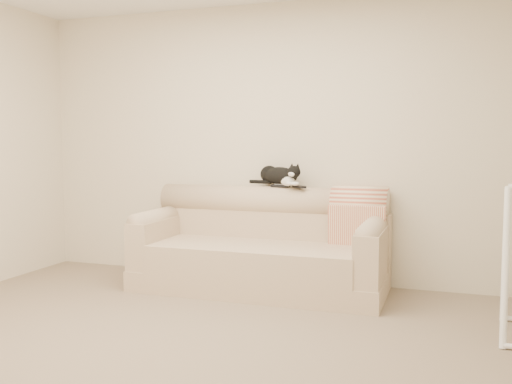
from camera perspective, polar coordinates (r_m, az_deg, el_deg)
ground_plane at (r=3.74m, az=-6.15°, el=-15.50°), size 5.00×5.00×0.00m
room_shell at (r=3.51m, az=-6.39°, el=8.56°), size 5.04×4.04×2.60m
sofa at (r=5.13m, az=0.62°, el=-5.76°), size 2.20×0.93×0.90m
remote_a at (r=5.24m, az=2.45°, el=0.64°), size 0.19×0.08×0.03m
remote_b at (r=5.16m, az=4.35°, el=0.53°), size 0.15×0.15×0.02m
tuxedo_cat at (r=5.27m, az=2.36°, el=1.66°), size 0.54×0.35×0.21m
throw_blanket at (r=5.10m, az=10.31°, el=-1.64°), size 0.49×0.38×0.58m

